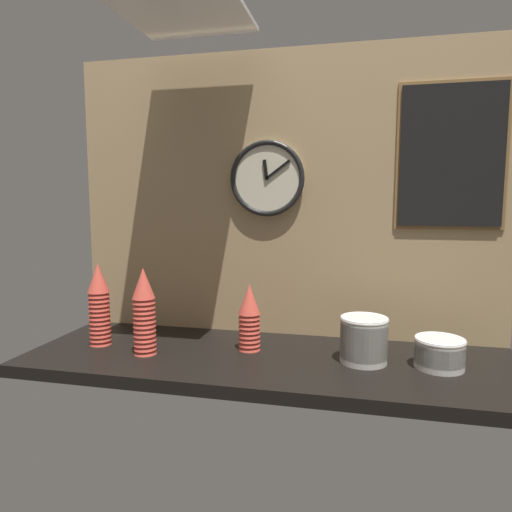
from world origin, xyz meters
TOP-DOWN VIEW (x-y plane):
  - ground_plane at (0.00, 0.00)m, footprint 1.60×0.56m
  - wall_tiled_back at (0.00, 0.27)m, footprint 1.60×0.03m
  - cup_stack_far_left at (-0.60, -0.02)m, footprint 0.08×0.08m
  - cup_stack_center at (-0.07, 0.04)m, footprint 0.08×0.08m
  - cup_stack_left at (-0.40, -0.08)m, footprint 0.08×0.08m
  - bowl_stack_far_right at (0.53, -0.00)m, footprint 0.15×0.15m
  - bowl_stack_right at (0.30, 0.00)m, footprint 0.15×0.15m
  - wall_clock at (-0.05, 0.23)m, footprint 0.28×0.03m
  - menu_board at (0.58, 0.24)m, footprint 0.36×0.01m
  - ceiling_light_panel at (-0.28, 0.00)m, footprint 0.40×0.40m

SIDE VIEW (x-z plane):
  - ground_plane at x=0.00m, z-range -0.04..0.00m
  - bowl_stack_far_right at x=0.53m, z-range 0.00..0.10m
  - bowl_stack_right at x=0.30m, z-range 0.00..0.15m
  - cup_stack_center at x=-0.07m, z-range 0.00..0.23m
  - cup_stack_far_left at x=-0.60m, z-range 0.00..0.29m
  - cup_stack_left at x=-0.40m, z-range 0.00..0.29m
  - wall_tiled_back at x=0.00m, z-range 0.00..1.05m
  - wall_clock at x=-0.05m, z-range 0.45..0.73m
  - menu_board at x=0.58m, z-range 0.41..0.90m
  - ceiling_light_panel at x=-0.28m, z-range 1.09..1.11m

